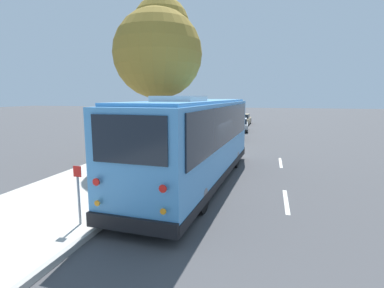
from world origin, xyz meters
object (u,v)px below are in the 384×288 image
Objects in this scene: parked_sedan_gray at (230,132)px; sign_post_near at (79,195)px; parked_sedan_tan at (243,119)px; sign_post_far at (117,173)px; parked_sedan_silver at (240,125)px; shuttle_bus at (196,137)px; street_tree at (159,48)px.

sign_post_near is at bearing 175.90° from parked_sedan_gray.
sign_post_far is (-28.72, 1.44, 0.42)m from parked_sedan_tan.
parked_sedan_tan is 2.71× the size of sign_post_far.
parked_sedan_silver is at bearing 0.06° from parked_sedan_gray.
sign_post_far is at bearing 170.59° from parked_sedan_silver.
shuttle_bus is 12.52m from parked_sedan_gray.
parked_sedan_gray is at bearing 174.04° from parked_sedan_silver.
parked_sedan_gray is 0.56× the size of street_tree.
parked_sedan_gray reaches higher than parked_sedan_tan.
shuttle_bus reaches higher than sign_post_near.
parked_sedan_tan is 23.29m from street_tree.
parked_sedan_tan is at bearing -2.87° from sign_post_far.
parked_sedan_gray is at bearing -6.03° from sign_post_far.
street_tree is 9.52m from sign_post_near.
parked_sedan_tan is 2.93× the size of sign_post_near.
sign_post_far is (-2.88, 1.91, -0.84)m from shuttle_bus.
shuttle_bus is 5.33m from sign_post_near.
parked_sedan_gray is at bearing -178.71° from parked_sedan_tan.
sign_post_far is at bearing 175.21° from parked_sedan_gray.
street_tree is at bearing 174.74° from parked_sedan_tan.
parked_sedan_tan is 28.76m from sign_post_far.
parked_sedan_silver is 23.66m from sign_post_near.
sign_post_near reaches higher than parked_sedan_silver.
sign_post_far is at bearing 0.00° from sign_post_near.
parked_sedan_gray is at bearing -5.33° from sign_post_near.
shuttle_bus is 1.31× the size of street_tree.
shuttle_bus reaches higher than sign_post_far.
street_tree reaches higher than shuttle_bus.
street_tree is 4.93× the size of sign_post_far.
parked_sedan_gray is 0.99× the size of parked_sedan_silver.
sign_post_near is (-30.73, 1.44, 0.36)m from parked_sedan_tan.
shuttle_bus is at bearing -139.78° from street_tree.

